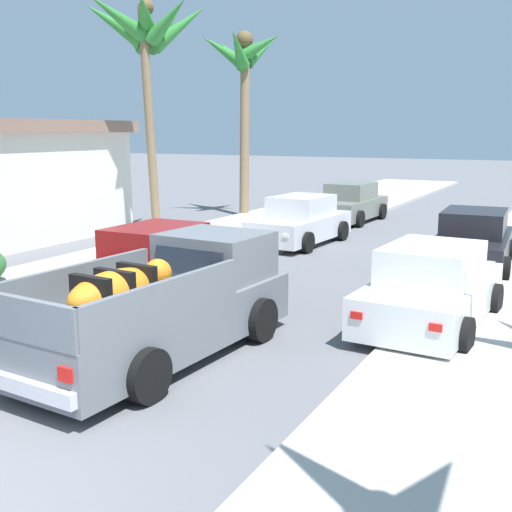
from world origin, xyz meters
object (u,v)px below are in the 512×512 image
Objects in this scene: car_left_near at (300,222)px; palm_tree_right_mid at (242,70)px; car_right_mid at (350,204)px; car_left_far at (473,242)px; palm_tree_right_fore at (146,35)px; car_right_near at (431,289)px; car_left_mid at (158,263)px; pickup_truck at (164,306)px.

car_left_near is 8.96m from palm_tree_right_mid.
palm_tree_right_mid is (-4.68, -0.35, 5.30)m from car_right_mid.
palm_tree_right_fore reaches higher than car_left_far.
car_right_near is 1.02× the size of car_left_mid.
car_right_near is at bearing -48.98° from palm_tree_right_mid.
palm_tree_right_fore is at bearing -167.26° from car_left_near.
car_right_near is at bearing -64.74° from car_right_mid.
car_left_near is 7.80m from palm_tree_right_fore.
palm_tree_right_fore is (-10.50, 0.23, 5.87)m from car_left_far.
car_left_mid is (-2.39, 3.10, -0.10)m from pickup_truck.
palm_tree_right_mid is (-4.73, 12.57, 5.30)m from car_left_mid.
car_left_near is 7.32m from car_left_mid.
car_left_mid is 12.92m from car_right_mid.
palm_tree_right_fore is (-10.64, 5.78, 5.87)m from car_right_near.
palm_tree_right_fore reaches higher than pickup_truck.
pickup_truck is 0.70× the size of palm_tree_right_mid.
car_left_mid is (-5.85, -0.40, 0.00)m from car_right_near.
car_left_near is 1.01× the size of car_right_mid.
pickup_truck is 1.23× the size of car_left_near.
car_right_near is 5.86m from car_left_mid.
car_right_near is 1.00× the size of car_left_far.
car_right_near is at bearing 3.90° from car_left_mid.
car_right_near is at bearing -28.52° from palm_tree_right_fore.
pickup_truck is at bearing -52.39° from car_left_mid.
car_left_mid is 0.56× the size of palm_tree_right_mid.
pickup_truck is 0.69× the size of palm_tree_right_fore.
palm_tree_right_fore is at bearing 127.77° from car_left_mid.
car_right_near is 1.00× the size of car_right_mid.
pickup_truck reaches higher than car_left_near.
pickup_truck is at bearing -65.56° from palm_tree_right_mid.
palm_tree_right_fore is at bearing -125.09° from car_right_mid.
car_left_mid is at bearing -69.37° from palm_tree_right_mid.
car_right_mid is 9.04m from car_left_far.
palm_tree_right_fore is (-4.79, 6.18, 5.87)m from car_left_mid.
car_right_mid is at bearing 129.65° from car_left_far.
palm_tree_right_fore is (-4.73, -6.74, 5.87)m from car_right_mid.
palm_tree_right_fore is at bearing -90.49° from palm_tree_right_mid.
palm_tree_right_fore is at bearing 151.48° from car_right_near.
car_left_far is (3.33, 9.05, -0.10)m from pickup_truck.
car_left_mid and car_left_far have the same top height.
car_left_near is 0.57× the size of palm_tree_right_mid.
car_right_near is 5.56m from car_left_far.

